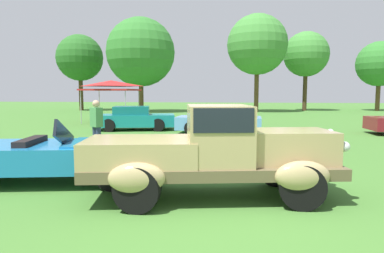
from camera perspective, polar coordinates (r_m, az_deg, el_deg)
The scene contains 12 objects.
ground_plane at distance 6.05m, azimuth 4.58°, elevation -12.85°, with size 120.00×120.00×0.00m, color #42752D.
feature_pickup_truck at distance 6.18m, azimuth 3.65°, elevation -4.12°, with size 4.74×2.42×1.70m.
neighbor_convertible at distance 7.88m, azimuth -21.63°, elevation -4.50°, with size 4.80×2.52×1.40m.
show_car_teal at distance 17.64m, azimuth -9.71°, elevation 1.35°, with size 4.29×2.53×1.22m.
show_car_skyblue at distance 15.87m, azimuth 4.41°, elevation 0.94°, with size 3.97×1.87×1.22m.
spectator_near_truck at distance 10.97m, azimuth -15.79°, elevation 0.23°, with size 0.46×0.44×1.69m.
canopy_tent_left_field at distance 22.60m, azimuth -13.49°, elevation 6.86°, with size 3.15×3.15×2.71m.
treeline_far_left at distance 38.61m, azimuth -18.38°, elevation 10.90°, with size 4.89×4.89×8.05m.
treeline_mid_left at distance 34.26m, azimuth -8.65°, elevation 12.26°, with size 6.71×6.71×9.21m.
treeline_center at distance 34.71m, azimuth 10.95°, elevation 13.38°, with size 5.91×5.91×9.57m.
treeline_mid_right at distance 38.36m, azimuth 18.68°, elevation 11.43°, with size 4.72×4.72×8.31m.
treeline_far_right at distance 40.68m, azimuth 29.06°, elevation 9.19°, with size 4.66×4.66×7.22m.
Camera 1 is at (0.28, -5.73, 1.93)m, focal length 31.64 mm.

